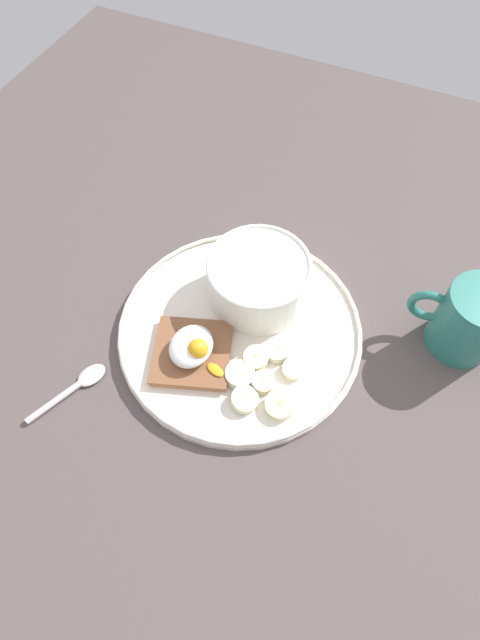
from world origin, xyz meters
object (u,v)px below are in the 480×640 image
object	(u,v)px
toast_slice	(192,353)
banana_slice_outer	(280,405)
banana_slice_right	(263,383)
banana_slice_front	(240,375)
banana_slice_inner	(278,350)
coffee_mug	(469,320)
banana_slice_back	(245,400)
banana_slice_upper	(256,358)
banana_slice_left	(293,369)
spoon	(76,386)
poached_egg	(193,347)
oatmeal_bowl	(255,278)

from	to	relation	value
toast_slice	banana_slice_outer	bearing A→B (deg)	-98.65
banana_slice_right	banana_slice_front	bearing A→B (deg)	95.23
banana_slice_inner	coffee_mug	size ratio (longest dim) A/B	0.39
banana_slice_back	banana_slice_upper	size ratio (longest dim) A/B	0.91
banana_slice_inner	banana_slice_outer	world-z (taller)	same
toast_slice	banana_slice_left	size ratio (longest dim) A/B	3.15
banana_slice_inner	coffee_mug	bearing A→B (deg)	-59.86
banana_slice_left	banana_slice_upper	bearing A→B (deg)	96.85
banana_slice_left	coffee_mug	size ratio (longest dim) A/B	0.32
banana_slice_back	banana_slice_inner	xyz separation A→B (cm)	(7.51, -1.09, 0.02)
coffee_mug	spoon	size ratio (longest dim) A/B	1.13
toast_slice	poached_egg	bearing A→B (deg)	-106.31
poached_egg	spoon	bearing A→B (deg)	128.93
toast_slice	banana_slice_upper	size ratio (longest dim) A/B	2.67
banana_slice_front	banana_slice_upper	distance (cm)	2.89
banana_slice_left	spoon	bearing A→B (deg)	117.95
oatmeal_bowl	banana_slice_inner	distance (cm)	9.47
banana_slice_front	coffee_mug	xyz separation A→B (cm)	(16.20, -22.25, 3.17)
banana_slice_outer	banana_slice_upper	world-z (taller)	same
banana_slice_right	spoon	bearing A→B (deg)	114.03
oatmeal_bowl	toast_slice	bearing A→B (deg)	164.15
banana_slice_inner	banana_slice_outer	bearing A→B (deg)	-156.32
toast_slice	banana_slice_upper	bearing A→B (deg)	-71.31
poached_egg	coffee_mug	bearing A→B (deg)	-60.71
banana_slice_upper	spoon	size ratio (longest dim) A/B	0.42
toast_slice	banana_slice_inner	xyz separation A→B (cm)	(4.61, -9.25, 0.04)
toast_slice	banana_slice_outer	size ratio (longest dim) A/B	2.55
banana_slice_back	poached_egg	bearing A→B (deg)	70.37
toast_slice	banana_slice_front	distance (cm)	6.42
banana_slice_front	banana_slice_outer	distance (cm)	5.86
oatmeal_bowl	banana_slice_back	bearing A→B (deg)	-161.10
banana_slice_back	spoon	size ratio (longest dim) A/B	0.38
banana_slice_front	banana_slice_right	bearing A→B (deg)	-84.77
banana_slice_left	banana_slice_inner	distance (cm)	3.02
toast_slice	banana_slice_left	world-z (taller)	same
toast_slice	coffee_mug	size ratio (longest dim) A/B	1.01
oatmeal_bowl	banana_slice_front	bearing A→B (deg)	-164.95
banana_slice_back	banana_slice_upper	distance (cm)	5.42
oatmeal_bowl	banana_slice_right	size ratio (longest dim) A/B	3.22
toast_slice	banana_slice_back	size ratio (longest dim) A/B	2.94
oatmeal_bowl	banana_slice_front	size ratio (longest dim) A/B	3.07
banana_slice_right	banana_slice_outer	bearing A→B (deg)	-122.16
banana_slice_right	banana_slice_inner	xyz separation A→B (cm)	(4.67, 0.00, 0.09)
toast_slice	spoon	distance (cm)	14.18
poached_egg	banana_slice_inner	size ratio (longest dim) A/B	1.72
banana_slice_upper	oatmeal_bowl	bearing A→B (deg)	23.90
banana_slice_back	banana_slice_right	world-z (taller)	banana_slice_back
banana_slice_upper	coffee_mug	xyz separation A→B (cm)	(13.43, -21.43, 3.13)
oatmeal_bowl	poached_egg	xyz separation A→B (cm)	(-11.51, 3.02, -0.91)
toast_slice	banana_slice_back	world-z (taller)	banana_slice_back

